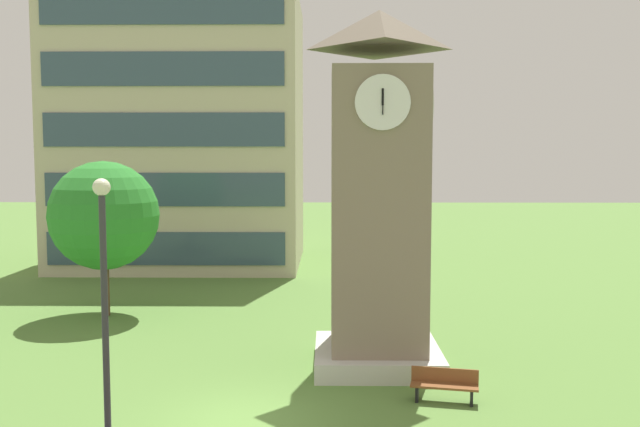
{
  "coord_description": "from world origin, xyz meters",
  "views": [
    {
      "loc": [
        2.1,
        -16.66,
        6.62
      ],
      "look_at": [
        1.82,
        5.51,
        4.74
      ],
      "focal_mm": 38.44,
      "sensor_mm": 36.0,
      "label": 1
    }
  ],
  "objects_px": {
    "clock_tower": "(378,210)",
    "street_lamp": "(104,293)",
    "park_bench": "(444,385)",
    "tree_near_tower": "(104,216)"
  },
  "relations": [
    {
      "from": "park_bench",
      "to": "street_lamp",
      "type": "xyz_separation_m",
      "value": [
        -7.75,
        -4.15,
        3.33
      ]
    },
    {
      "from": "street_lamp",
      "to": "tree_near_tower",
      "type": "distance_m",
      "value": 14.73
    },
    {
      "from": "street_lamp",
      "to": "clock_tower",
      "type": "bearing_deg",
      "value": 49.87
    },
    {
      "from": "tree_near_tower",
      "to": "clock_tower",
      "type": "bearing_deg",
      "value": -31.81
    },
    {
      "from": "clock_tower",
      "to": "street_lamp",
      "type": "bearing_deg",
      "value": -130.13
    },
    {
      "from": "park_bench",
      "to": "clock_tower",
      "type": "bearing_deg",
      "value": 116.65
    },
    {
      "from": "clock_tower",
      "to": "street_lamp",
      "type": "xyz_separation_m",
      "value": [
        -6.16,
        -7.31,
        -1.15
      ]
    },
    {
      "from": "street_lamp",
      "to": "tree_near_tower",
      "type": "height_order",
      "value": "tree_near_tower"
    },
    {
      "from": "park_bench",
      "to": "tree_near_tower",
      "type": "relative_size",
      "value": 0.29
    },
    {
      "from": "street_lamp",
      "to": "tree_near_tower",
      "type": "bearing_deg",
      "value": 108.21
    }
  ]
}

